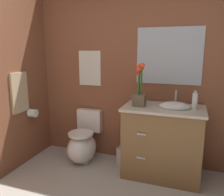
{
  "coord_description": "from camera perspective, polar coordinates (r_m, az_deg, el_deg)",
  "views": [
    {
      "loc": [
        0.67,
        -1.14,
        1.53
      ],
      "look_at": [
        -0.23,
        1.45,
        0.94
      ],
      "focal_mm": 36.44,
      "sensor_mm": 36.0,
      "label": 1
    }
  ],
  "objects": [
    {
      "name": "wall_back",
      "position": [
        3.01,
        10.19,
        6.55
      ],
      "size": [
        4.38,
        0.05,
        2.5
      ],
      "primitive_type": "cube",
      "color": "brown",
      "rests_on": "ground_plane"
    },
    {
      "name": "toilet",
      "position": [
        3.25,
        -7.23,
        -11.32
      ],
      "size": [
        0.38,
        0.59,
        0.69
      ],
      "color": "white",
      "rests_on": "ground_plane"
    },
    {
      "name": "vanity_cabinet",
      "position": [
        2.86,
        12.54,
        -10.45
      ],
      "size": [
        0.94,
        0.56,
        1.05
      ],
      "color": "brown",
      "rests_on": "ground_plane"
    },
    {
      "name": "flower_vase",
      "position": [
        2.69,
        6.94,
        2.14
      ],
      "size": [
        0.14,
        0.14,
        0.51
      ],
      "color": "brown",
      "rests_on": "vanity_cabinet"
    },
    {
      "name": "soap_bottle",
      "position": [
        2.7,
        20.06,
        -0.7
      ],
      "size": [
        0.06,
        0.06,
        0.21
      ],
      "color": "white",
      "rests_on": "vanity_cabinet"
    },
    {
      "name": "trash_bin",
      "position": [
        3.11,
        2.79,
        -14.54
      ],
      "size": [
        0.18,
        0.18,
        0.27
      ],
      "color": "#B7B7BC",
      "rests_on": "ground_plane"
    },
    {
      "name": "wall_poster",
      "position": [
        3.24,
        -5.6,
        7.44
      ],
      "size": [
        0.33,
        0.01,
        0.48
      ],
      "primitive_type": "cube",
      "color": "silver"
    },
    {
      "name": "wall_mirror",
      "position": [
        2.95,
        14.09,
        10.16
      ],
      "size": [
        0.8,
        0.01,
        0.7
      ],
      "primitive_type": "cube",
      "color": "#B2BCC6"
    },
    {
      "name": "hanging_towel",
      "position": [
        3.15,
        -22.19,
        1.27
      ],
      "size": [
        0.03,
        0.28,
        0.52
      ],
      "primitive_type": "cube",
      "color": "tan"
    },
    {
      "name": "toilet_paper_roll",
      "position": [
        3.3,
        -19.28,
        -3.57
      ],
      "size": [
        0.11,
        0.11,
        0.11
      ],
      "primitive_type": "cylinder",
      "rotation": [
        0.0,
        1.57,
        0.0
      ],
      "color": "white"
    }
  ]
}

